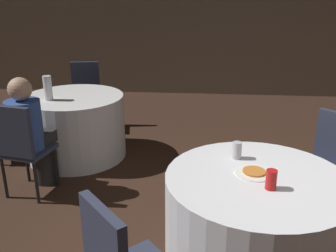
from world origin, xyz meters
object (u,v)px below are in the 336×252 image
(soda_can_red, at_px, (271,180))
(bottle_far, at_px, (48,88))
(chair_far_south, at_px, (20,143))
(chair_near_northeast, at_px, (331,159))
(pizza_plate_near, at_px, (254,172))
(table_near, at_px, (254,226))
(chair_far_north, at_px, (85,90))
(soda_can_silver, at_px, (237,150))
(person_blue_shirt, at_px, (32,134))
(table_far, at_px, (76,126))

(soda_can_red, distance_m, bottle_far, 2.69)
(chair_far_south, xyz_separation_m, bottle_far, (-0.02, 0.77, 0.31))
(chair_near_northeast, distance_m, pizza_plate_near, 1.00)
(table_near, bearing_deg, bottle_far, 141.53)
(chair_far_north, distance_m, pizza_plate_near, 3.32)
(chair_near_northeast, bearing_deg, pizza_plate_near, 86.94)
(soda_can_red, distance_m, soda_can_silver, 0.45)
(person_blue_shirt, bearing_deg, pizza_plate_near, -14.84)
(table_near, height_order, soda_can_red, soda_can_red)
(soda_can_silver, bearing_deg, table_near, -67.52)
(table_far, bearing_deg, pizza_plate_near, -43.99)
(person_blue_shirt, height_order, bottle_far, person_blue_shirt)
(chair_far_south, relative_size, soda_can_red, 7.51)
(pizza_plate_near, relative_size, soda_can_silver, 2.09)
(chair_far_south, xyz_separation_m, pizza_plate_near, (1.96, -0.76, 0.19))
(chair_far_south, bearing_deg, soda_can_red, -14.35)
(table_far, height_order, chair_far_north, chair_far_north)
(table_far, bearing_deg, chair_far_south, -100.87)
(chair_near_northeast, xyz_separation_m, bottle_far, (-2.70, 0.87, 0.31))
(chair_far_north, bearing_deg, table_near, 116.04)
(table_far, height_order, soda_can_red, soda_can_red)
(soda_can_red, bearing_deg, bottle_far, 139.88)
(pizza_plate_near, bearing_deg, bottle_far, 142.26)
(chair_far_south, bearing_deg, chair_near_northeast, 8.89)
(chair_far_north, bearing_deg, soda_can_silver, 117.31)
(soda_can_silver, bearing_deg, bottle_far, 145.13)
(table_far, xyz_separation_m, chair_near_northeast, (2.50, -1.05, 0.18))
(chair_far_north, xyz_separation_m, person_blue_shirt, (0.01, -1.75, 0.02))
(soda_can_silver, relative_size, bottle_far, 0.46)
(chair_far_north, bearing_deg, bottle_far, 78.31)
(chair_far_north, xyz_separation_m, bottle_far, (-0.04, -1.14, 0.31))
(table_far, distance_m, chair_near_northeast, 2.72)
(person_blue_shirt, distance_m, pizza_plate_near, 2.15)
(pizza_plate_near, bearing_deg, soda_can_silver, 113.41)
(pizza_plate_near, bearing_deg, chair_far_north, 125.95)
(chair_far_south, distance_m, soda_can_silver, 1.96)
(soda_can_silver, bearing_deg, chair_far_south, 163.80)
(person_blue_shirt, bearing_deg, chair_near_northeast, 5.25)
(chair_near_northeast, distance_m, bottle_far, 2.86)
(pizza_plate_near, bearing_deg, chair_far_south, 158.79)
(table_far, height_order, pizza_plate_near, pizza_plate_near)
(table_near, xyz_separation_m, person_blue_shirt, (-1.95, 0.99, 0.20))
(table_far, xyz_separation_m, chair_far_north, (-0.16, 0.96, 0.18))
(soda_can_red, bearing_deg, chair_far_north, 125.01)
(table_near, height_order, chair_near_northeast, chair_near_northeast)
(soda_can_silver, bearing_deg, table_far, 138.34)
(chair_near_northeast, xyz_separation_m, person_blue_shirt, (-2.65, 0.26, 0.02))
(chair_far_north, bearing_deg, soda_can_red, 115.40)
(person_blue_shirt, relative_size, soda_can_red, 9.23)
(chair_near_northeast, distance_m, chair_far_south, 2.69)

